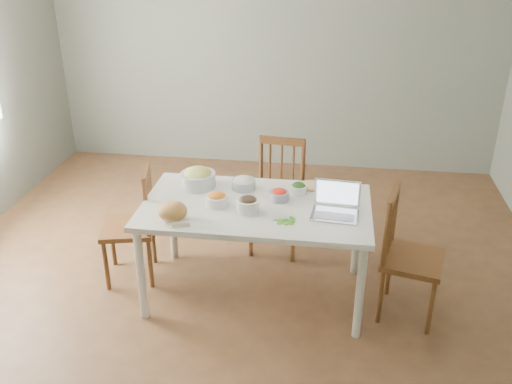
# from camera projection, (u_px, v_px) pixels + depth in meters

# --- Properties ---
(floor) EXTENTS (5.00, 5.00, 0.00)m
(floor) POSITION_uv_depth(u_px,v_px,m) (237.00, 281.00, 4.46)
(floor) COLOR #4E3221
(floor) RESTS_ON ground
(wall_back) EXTENTS (5.00, 0.00, 2.70)m
(wall_back) POSITION_uv_depth(u_px,v_px,m) (275.00, 49.00, 6.10)
(wall_back) COLOR slate
(wall_back) RESTS_ON ground
(dining_table) EXTENTS (1.64, 0.92, 0.77)m
(dining_table) POSITION_uv_depth(u_px,v_px,m) (256.00, 250.00, 4.15)
(dining_table) COLOR white
(dining_table) RESTS_ON floor
(chair_far) EXTENTS (0.47, 0.45, 0.97)m
(chair_far) POSITION_uv_depth(u_px,v_px,m) (277.00, 199.00, 4.71)
(chair_far) COLOR #422B13
(chair_far) RESTS_ON floor
(chair_left) EXTENTS (0.48, 0.49, 0.94)m
(chair_left) POSITION_uv_depth(u_px,v_px,m) (128.00, 225.00, 4.34)
(chair_left) COLOR #422B13
(chair_left) RESTS_ON floor
(chair_right) EXTENTS (0.49, 0.51, 0.96)m
(chair_right) POSITION_uv_depth(u_px,v_px,m) (413.00, 257.00, 3.89)
(chair_right) COLOR #422B13
(chair_right) RESTS_ON floor
(bread_boule) EXTENTS (0.26, 0.26, 0.13)m
(bread_boule) POSITION_uv_depth(u_px,v_px,m) (173.00, 211.00, 3.76)
(bread_boule) COLOR #B97E35
(bread_boule) RESTS_ON dining_table
(butter_stick) EXTENTS (0.13, 0.07, 0.03)m
(butter_stick) POSITION_uv_depth(u_px,v_px,m) (181.00, 224.00, 3.69)
(butter_stick) COLOR #EEE5C1
(butter_stick) RESTS_ON dining_table
(bowl_squash) EXTENTS (0.35, 0.35, 0.15)m
(bowl_squash) POSITION_uv_depth(u_px,v_px,m) (198.00, 177.00, 4.23)
(bowl_squash) COLOR #DEBE5F
(bowl_squash) RESTS_ON dining_table
(bowl_carrot) EXTENTS (0.21, 0.21, 0.09)m
(bowl_carrot) POSITION_uv_depth(u_px,v_px,m) (217.00, 199.00, 3.96)
(bowl_carrot) COLOR #C86903
(bowl_carrot) RESTS_ON dining_table
(bowl_onion) EXTENTS (0.23, 0.23, 0.10)m
(bowl_onion) POSITION_uv_depth(u_px,v_px,m) (244.00, 183.00, 4.21)
(bowl_onion) COLOR white
(bowl_onion) RESTS_ON dining_table
(bowl_mushroom) EXTENTS (0.20, 0.20, 0.11)m
(bowl_mushroom) POSITION_uv_depth(u_px,v_px,m) (248.00, 204.00, 3.88)
(bowl_mushroom) COLOR black
(bowl_mushroom) RESTS_ON dining_table
(bowl_redpep) EXTENTS (0.16, 0.16, 0.08)m
(bowl_redpep) POSITION_uv_depth(u_px,v_px,m) (279.00, 195.00, 4.04)
(bowl_redpep) COLOR red
(bowl_redpep) RESTS_ON dining_table
(bowl_broccoli) EXTENTS (0.16, 0.16, 0.08)m
(bowl_broccoli) POSITION_uv_depth(u_px,v_px,m) (299.00, 188.00, 4.15)
(bowl_broccoli) COLOR #083209
(bowl_broccoli) RESTS_ON dining_table
(flatbread) EXTENTS (0.22, 0.22, 0.02)m
(flatbread) POSITION_uv_depth(u_px,v_px,m) (311.00, 186.00, 4.26)
(flatbread) COLOR tan
(flatbread) RESTS_ON dining_table
(basil_bunch) EXTENTS (0.18, 0.18, 0.02)m
(basil_bunch) POSITION_uv_depth(u_px,v_px,m) (284.00, 220.00, 3.76)
(basil_bunch) COLOR #1E7D11
(basil_bunch) RESTS_ON dining_table
(laptop) EXTENTS (0.34, 0.29, 0.22)m
(laptop) POSITION_uv_depth(u_px,v_px,m) (336.00, 202.00, 3.78)
(laptop) COLOR silver
(laptop) RESTS_ON dining_table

